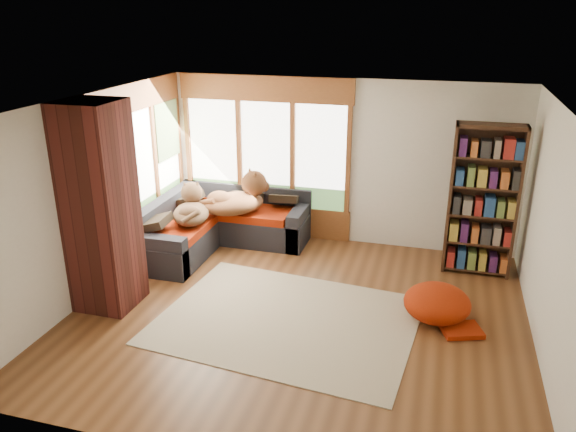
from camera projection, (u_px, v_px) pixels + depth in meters
The scene contains 17 objects.
floor at pixel (298, 315), 6.97m from camera, with size 5.50×5.50×0.00m, color #512E16.
ceiling at pixel (300, 105), 6.06m from camera, with size 5.50×5.50×0.00m, color white.
wall_back at pixel (339, 163), 8.77m from camera, with size 5.50×0.04×2.60m, color silver.
wall_front at pixel (216, 329), 4.26m from camera, with size 5.50×0.04×2.60m, color silver.
wall_left at pixel (92, 197), 7.21m from camera, with size 0.04×5.00×2.60m, color silver.
wall_right at pixel (555, 242), 5.82m from camera, with size 0.04×5.00×2.60m, color silver.
windows_back at pixel (265, 155), 9.03m from camera, with size 2.82×0.10×1.90m.
windows_left at pixel (141, 168), 8.27m from camera, with size 0.10×2.62×1.90m.
roller_blind at pixel (167, 130), 8.87m from camera, with size 0.03×0.72×0.90m, color #719258.
brick_chimney at pixel (100, 208), 6.81m from camera, with size 0.70×0.70×2.60m, color #471914.
sectional_sofa at pixel (206, 227), 8.89m from camera, with size 2.20×2.20×0.80m.
area_rug at pixel (287, 320), 6.85m from camera, with size 3.03×2.32×0.01m, color beige.
bookshelf at pixel (483, 201), 7.73m from camera, with size 0.92×0.31×2.15m.
pouf at pixel (437, 302), 6.80m from camera, with size 0.80×0.80×0.43m, color #9A2408.
dog_tan at pixel (238, 196), 8.71m from camera, with size 1.16×1.12×0.57m.
dog_brindle at pixel (191, 207), 8.41m from camera, with size 0.78×0.96×0.47m.
throw_pillows at pixel (211, 199), 8.75m from camera, with size 1.98×1.68×0.45m.
Camera 1 is at (1.53, -5.90, 3.61)m, focal length 35.00 mm.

